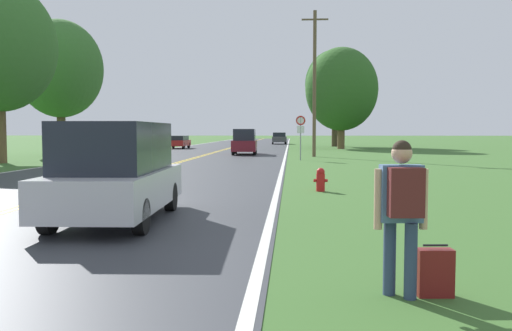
# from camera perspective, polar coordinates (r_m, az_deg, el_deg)

# --- Properties ---
(hitchhiker_person) EXTENTS (0.57, 0.41, 1.68)m
(hitchhiker_person) POSITION_cam_1_polar(r_m,az_deg,el_deg) (5.93, 15.12, -3.74)
(hitchhiker_person) COLOR navy
(hitchhiker_person) RESTS_ON ground
(suitcase) EXTENTS (0.39, 0.20, 0.57)m
(suitcase) POSITION_cam_1_polar(r_m,az_deg,el_deg) (6.23, 18.31, -10.65)
(suitcase) COLOR maroon
(suitcase) RESTS_ON ground
(fire_hydrant) EXTENTS (0.42, 0.26, 0.69)m
(fire_hydrant) POSITION_cam_1_polar(r_m,az_deg,el_deg) (16.04, 6.82, -1.46)
(fire_hydrant) COLOR red
(fire_hydrant) RESTS_ON ground
(traffic_sign) EXTENTS (0.60, 0.10, 2.70)m
(traffic_sign) POSITION_cam_1_polar(r_m,az_deg,el_deg) (32.88, 4.72, 4.12)
(traffic_sign) COLOR gray
(traffic_sign) RESTS_ON ground
(utility_pole_midground) EXTENTS (1.80, 0.24, 9.92)m
(utility_pole_midground) POSITION_cam_1_polar(r_m,az_deg,el_deg) (37.57, 6.18, 8.75)
(utility_pole_midground) COLOR brown
(utility_pole_midground) RESTS_ON ground
(tree_behind_sign) EXTENTS (6.22, 6.22, 9.92)m
(tree_behind_sign) POSITION_cam_1_polar(r_m,az_deg,el_deg) (42.84, -19.94, 9.53)
(tree_behind_sign) COLOR brown
(tree_behind_sign) RESTS_ON ground
(tree_right_cluster) EXTENTS (7.08, 7.08, 9.93)m
(tree_right_cluster) POSITION_cam_1_polar(r_m,az_deg,el_deg) (54.14, 8.99, 7.93)
(tree_right_cluster) COLOR brown
(tree_right_cluster) RESTS_ON ground
(tree_far_back) EXTENTS (6.78, 6.78, 10.93)m
(tree_far_back) POSITION_cam_1_polar(r_m,az_deg,el_deg) (62.39, 8.33, 8.44)
(tree_far_back) COLOR #473828
(tree_far_back) RESTS_ON ground
(car_silver_van_nearest) EXTENTS (1.98, 4.56, 1.94)m
(car_silver_van_nearest) POSITION_cam_1_polar(r_m,az_deg,el_deg) (10.96, -14.46, -0.56)
(car_silver_van_nearest) COLOR black
(car_silver_van_nearest) RESTS_ON ground
(car_white_suv_approaching) EXTENTS (1.87, 4.85, 1.54)m
(car_white_suv_approaching) POSITION_cam_1_polar(r_m,az_deg,el_deg) (27.64, -13.35, 1.60)
(car_white_suv_approaching) COLOR black
(car_white_suv_approaching) RESTS_ON ground
(car_maroon_van_mid_near) EXTENTS (1.92, 4.49, 1.91)m
(car_maroon_van_mid_near) POSITION_cam_1_polar(r_m,az_deg,el_deg) (40.59, -1.20, 2.54)
(car_maroon_van_mid_near) COLOR black
(car_maroon_van_mid_near) RESTS_ON ground
(car_red_hatchback_mid_far) EXTENTS (1.86, 3.95, 1.30)m
(car_red_hatchback_mid_far) POSITION_cam_1_polar(r_m,az_deg,el_deg) (54.81, -8.19, 2.52)
(car_red_hatchback_mid_far) COLOR black
(car_red_hatchback_mid_far) RESTS_ON ground
(car_dark_grey_sedan_receding) EXTENTS (2.06, 4.62, 1.56)m
(car_dark_grey_sedan_receding) POSITION_cam_1_polar(r_m,az_deg,el_deg) (72.84, 2.45, 2.91)
(car_dark_grey_sedan_receding) COLOR black
(car_dark_grey_sedan_receding) RESTS_ON ground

